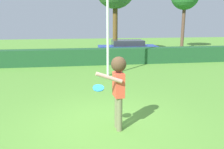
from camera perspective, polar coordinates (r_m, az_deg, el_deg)
name	(u,v)px	position (r m, az deg, el deg)	size (l,w,h in m)	color
ground_plane	(104,125)	(6.19, -1.97, -12.03)	(60.00, 60.00, 0.00)	#5C9938
person	(118,83)	(5.58, 1.50, -2.09)	(0.75, 0.60, 1.80)	#747651
frisbee	(98,88)	(5.47, -3.30, -3.26)	(0.26, 0.25, 0.11)	#268CE5
hedge_row	(86,57)	(14.40, -6.21, 4.29)	(25.66, 0.90, 0.96)	#1F512B
parked_car_blue	(127,48)	(17.18, 3.75, 6.43)	(4.26, 1.94, 1.25)	#263FA5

